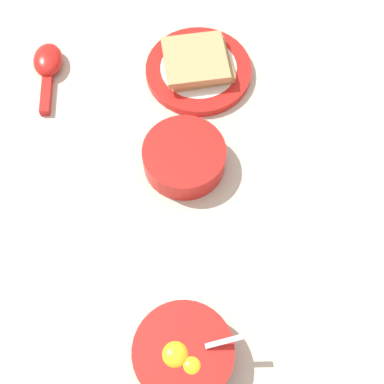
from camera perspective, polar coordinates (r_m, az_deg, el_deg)
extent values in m
plane|color=beige|center=(0.89, -7.66, 3.09)|extent=(3.00, 3.00, 0.00)
cylinder|color=red|center=(0.76, -0.92, -16.88)|extent=(0.14, 0.14, 0.05)
cylinder|color=white|center=(0.75, -0.92, -16.82)|extent=(0.12, 0.12, 0.02)
ellipsoid|color=yellow|center=(0.74, -1.81, -16.97)|extent=(0.04, 0.04, 0.02)
ellipsoid|color=yellow|center=(0.74, -0.02, -18.06)|extent=(0.03, 0.03, 0.02)
cylinder|color=black|center=(0.74, -0.32, -15.75)|extent=(0.04, 0.04, 0.00)
ellipsoid|color=silver|center=(0.74, 0.21, -16.45)|extent=(0.03, 0.02, 0.01)
cube|color=silver|center=(0.72, 3.50, -15.62)|extent=(0.05, 0.04, 0.03)
cylinder|color=red|center=(0.98, 0.70, 12.83)|extent=(0.19, 0.19, 0.02)
cylinder|color=white|center=(0.97, 0.70, 13.14)|extent=(0.14, 0.14, 0.00)
cube|color=tan|center=(0.97, 0.81, 13.54)|extent=(0.14, 0.14, 0.01)
cube|color=tan|center=(0.96, 0.36, 13.97)|extent=(0.15, 0.15, 0.01)
ellipsoid|color=red|center=(1.02, -15.12, 13.44)|extent=(0.08, 0.09, 0.03)
cube|color=red|center=(0.98, -15.28, 10.01)|extent=(0.05, 0.08, 0.01)
cylinder|color=red|center=(0.86, -0.83, 3.71)|extent=(0.13, 0.13, 0.04)
cylinder|color=white|center=(0.85, -0.84, 4.15)|extent=(0.11, 0.11, 0.01)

